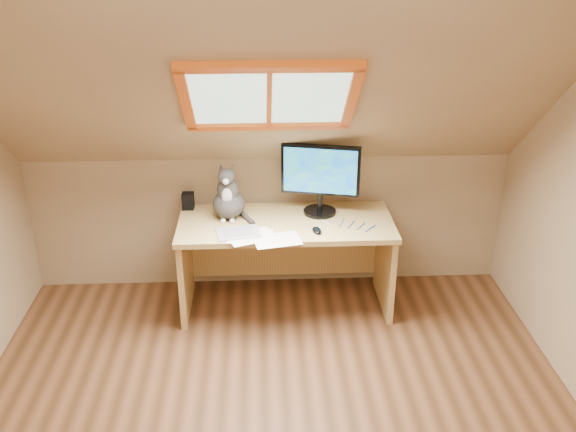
{
  "coord_description": "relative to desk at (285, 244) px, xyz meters",
  "views": [
    {
      "loc": [
        -0.07,
        -2.6,
        2.53
      ],
      "look_at": [
        0.11,
        1.0,
        0.88
      ],
      "focal_mm": 40.0,
      "sensor_mm": 36.0,
      "label": 1
    }
  ],
  "objects": [
    {
      "name": "room_shell",
      "position": [
        -0.11,
        -1.54,
        0.97
      ],
      "size": [
        3.52,
        3.52,
        2.41
      ],
      "color": "tan",
      "rests_on": "ground"
    },
    {
      "name": "desk",
      "position": [
        0.0,
        0.0,
        0.0
      ],
      "size": [
        1.48,
        0.65,
        0.67
      ],
      "color": "#D9B467",
      "rests_on": "ground"
    },
    {
      "name": "monitor",
      "position": [
        0.24,
        0.06,
        0.5
      ],
      "size": [
        0.54,
        0.23,
        0.5
      ],
      "color": "black",
      "rests_on": "desk"
    },
    {
      "name": "cat",
      "position": [
        -0.39,
        0.02,
        0.36
      ],
      "size": [
        0.24,
        0.28,
        0.41
      ],
      "color": "#47413E",
      "rests_on": "desk"
    },
    {
      "name": "desk_speaker",
      "position": [
        -0.69,
        0.19,
        0.27
      ],
      "size": [
        0.08,
        0.08,
        0.12
      ],
      "primitive_type": "cube",
      "rotation": [
        0.0,
        0.0,
        -0.03
      ],
      "color": "black",
      "rests_on": "desk"
    },
    {
      "name": "graphics_tablet",
      "position": [
        -0.32,
        -0.25,
        0.22
      ],
      "size": [
        0.31,
        0.24,
        0.01
      ],
      "primitive_type": "cube",
      "rotation": [
        0.0,
        0.0,
        0.18
      ],
      "color": "#B2B2B7",
      "rests_on": "desk"
    },
    {
      "name": "mouse",
      "position": [
        0.2,
        -0.25,
        0.23
      ],
      "size": [
        0.07,
        0.11,
        0.03
      ],
      "primitive_type": "ellipsoid",
      "rotation": [
        0.0,
        0.0,
        0.18
      ],
      "color": "black",
      "rests_on": "desk"
    },
    {
      "name": "papers",
      "position": [
        -0.16,
        -0.32,
        0.22
      ],
      "size": [
        0.35,
        0.3,
        0.01
      ],
      "color": "white",
      "rests_on": "desk"
    },
    {
      "name": "cables",
      "position": [
        0.38,
        -0.18,
        0.22
      ],
      "size": [
        0.51,
        0.26,
        0.01
      ],
      "color": "silver",
      "rests_on": "desk"
    }
  ]
}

